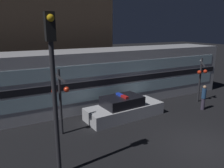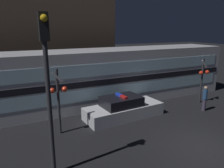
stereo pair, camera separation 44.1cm
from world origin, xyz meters
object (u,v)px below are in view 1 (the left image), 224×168
(train, at_px, (101,77))
(crossing_signal_near, at_px, (201,76))
(pedestrian, at_px, (204,97))
(traffic_light_corner, at_px, (53,78))
(police_car, at_px, (124,109))

(train, bearing_deg, crossing_signal_near, -27.21)
(pedestrian, xyz_separation_m, traffic_light_corner, (-10.13, -2.14, 2.82))
(police_car, height_order, pedestrian, pedestrian)
(pedestrian, bearing_deg, police_car, 165.08)
(train, distance_m, traffic_light_corner, 8.42)
(train, distance_m, crossing_signal_near, 7.12)
(train, bearing_deg, traffic_light_corner, -126.16)
(train, height_order, traffic_light_corner, traffic_light_corner)
(train, relative_size, police_car, 4.05)
(crossing_signal_near, bearing_deg, pedestrian, -130.23)
(police_car, bearing_deg, pedestrian, -18.86)
(crossing_signal_near, xyz_separation_m, traffic_light_corner, (-11.19, -3.39, 1.77))
(police_car, distance_m, traffic_light_corner, 6.80)
(traffic_light_corner, bearing_deg, police_car, 35.97)
(pedestrian, relative_size, traffic_light_corner, 0.29)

